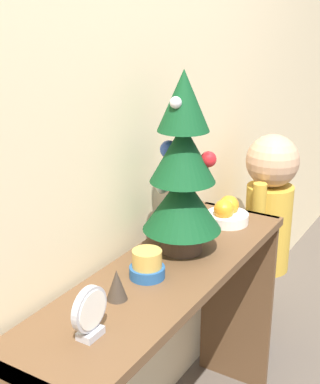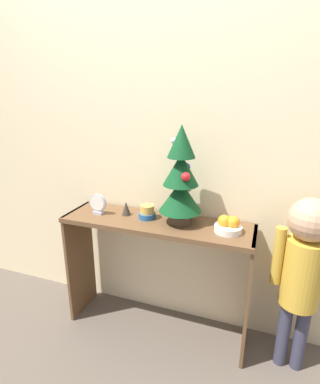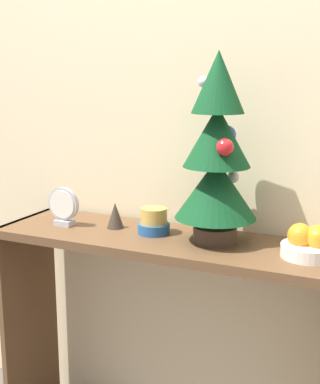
{
  "view_description": "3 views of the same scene",
  "coord_description": "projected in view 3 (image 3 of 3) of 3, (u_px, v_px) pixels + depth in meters",
  "views": [
    {
      "loc": [
        -1.26,
        -0.57,
        1.57
      ],
      "look_at": [
        0.02,
        0.21,
        1.04
      ],
      "focal_mm": 50.0,
      "sensor_mm": 36.0,
      "label": 1
    },
    {
      "loc": [
        0.6,
        -1.43,
        1.54
      ],
      "look_at": [
        0.02,
        0.19,
        0.98
      ],
      "focal_mm": 28.0,
      "sensor_mm": 36.0,
      "label": 2
    },
    {
      "loc": [
        0.67,
        -1.35,
        1.31
      ],
      "look_at": [
        -0.04,
        0.18,
        0.95
      ],
      "focal_mm": 50.0,
      "sensor_mm": 36.0,
      "label": 3
    }
  ],
  "objects": [
    {
      "name": "console_table",
      "position": [
        170.0,
        292.0,
        1.77
      ],
      "size": [
        1.2,
        0.34,
        0.8
      ],
      "color": "brown",
      "rests_on": "ground_plane"
    },
    {
      "name": "figurine",
      "position": [
        115.0,
        215.0,
        1.84
      ],
      "size": [
        0.06,
        0.06,
        0.09
      ],
      "color": "#382D23",
      "rests_on": "console_table"
    },
    {
      "name": "singing_bowl",
      "position": [
        154.0,
        222.0,
        1.77
      ],
      "size": [
        0.11,
        0.11,
        0.09
      ],
      "color": "#235189",
      "rests_on": "console_table"
    },
    {
      "name": "desk_clock",
      "position": [
        63.0,
        207.0,
        1.86
      ],
      "size": [
        0.12,
        0.04,
        0.14
      ],
      "color": "#B2B2B7",
      "rests_on": "console_table"
    },
    {
      "name": "mini_tree",
      "position": [
        217.0,
        154.0,
        1.64
      ],
      "size": [
        0.26,
        0.26,
        0.59
      ],
      "color": "#4C3828",
      "rests_on": "console_table"
    },
    {
      "name": "back_wall",
      "position": [
        196.0,
        94.0,
        1.83
      ],
      "size": [
        7.0,
        0.05,
        2.5
      ],
      "primitive_type": "cube",
      "color": "beige",
      "rests_on": "ground_plane"
    },
    {
      "name": "fruit_bowl",
      "position": [
        308.0,
        244.0,
        1.54
      ],
      "size": [
        0.16,
        0.16,
        0.1
      ],
      "color": "silver",
      "rests_on": "console_table"
    }
  ]
}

